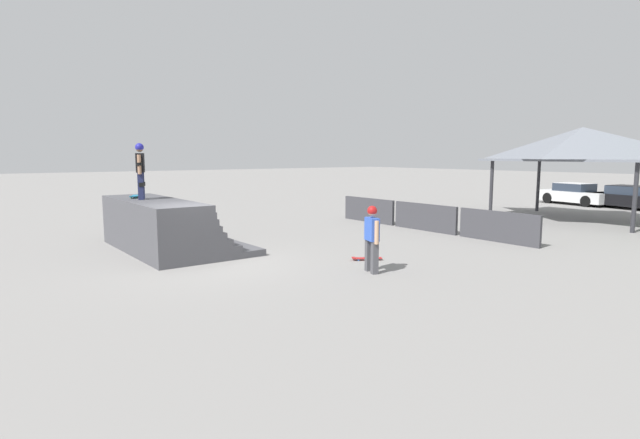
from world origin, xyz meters
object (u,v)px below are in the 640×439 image
object	(u,v)px
skateboard_on_ground	(366,258)
skater_on_deck	(140,167)
parked_car_black	(632,198)
bystander_walking	(372,233)
skateboard_on_deck	(135,196)
parked_car_white	(575,194)

from	to	relation	value
skateboard_on_ground	skater_on_deck	bearing A→B (deg)	-17.29
skateboard_on_ground	parked_car_black	bearing A→B (deg)	-143.81
skater_on_deck	parked_car_black	size ratio (longest dim) A/B	0.36
skateboard_on_ground	bystander_walking	bearing A→B (deg)	86.07
parked_car_black	skateboard_on_deck	bearing A→B (deg)	-89.38
skateboard_on_ground	parked_car_black	distance (m)	20.75
skater_on_deck	skateboard_on_ground	xyz separation A→B (m)	(5.35, 4.47, -2.51)
skater_on_deck	skateboard_on_deck	bearing A→B (deg)	-155.20
bystander_walking	parked_car_white	size ratio (longest dim) A/B	0.38
bystander_walking	parked_car_black	distance (m)	21.71
bystander_walking	parked_car_white	bearing A→B (deg)	-57.76
skater_on_deck	bystander_walking	world-z (taller)	skater_on_deck
skateboard_on_deck	parked_car_white	bearing A→B (deg)	111.19
bystander_walking	parked_car_white	world-z (taller)	bystander_walking
skateboard_on_deck	skateboard_on_ground	size ratio (longest dim) A/B	1.02
skateboard_on_deck	skateboard_on_ground	bearing A→B (deg)	61.82
skateboard_on_ground	parked_car_white	distance (m)	21.25
skateboard_on_deck	skateboard_on_ground	world-z (taller)	skateboard_on_deck
bystander_walking	parked_car_black	world-z (taller)	bystander_walking
bystander_walking	parked_car_black	bearing A→B (deg)	-65.70
skater_on_deck	skateboard_on_ground	world-z (taller)	skater_on_deck
skateboard_on_deck	skater_on_deck	bearing A→B (deg)	27.03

